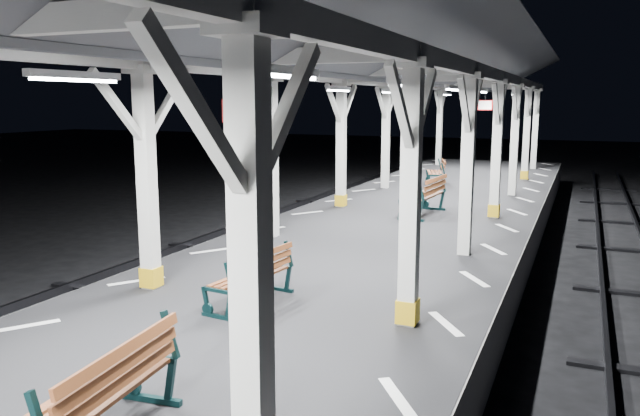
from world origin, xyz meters
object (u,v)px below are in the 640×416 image
Objects in this scene: bench_near at (103,393)px; bench_extra at (438,172)px; bench_mid at (255,275)px; bench_far at (427,195)px.

bench_extra is (-1.09, 17.22, -0.05)m from bench_near.
bench_mid is 0.92× the size of bench_extra.
bench_far is at bearing -96.47° from bench_extra.
bench_mid is 13.50m from bench_extra.
bench_far is at bearing 84.47° from bench_near.
bench_far is (-0.08, 11.45, 0.02)m from bench_near.
bench_near reaches higher than bench_extra.
bench_near is at bearing -102.79° from bench_extra.
bench_near is 1.18× the size of bench_mid.
bench_extra is (-0.42, 13.50, 0.03)m from bench_mid.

